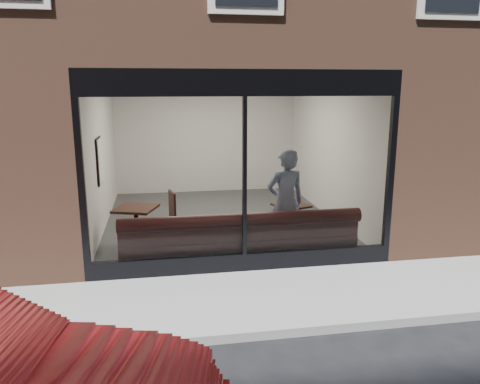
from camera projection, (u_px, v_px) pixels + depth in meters
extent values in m
plane|color=black|center=(275.00, 335.00, 5.68)|extent=(120.00, 120.00, 0.00)
cube|color=gray|center=(258.00, 298.00, 6.64)|extent=(40.00, 2.00, 0.01)
cube|color=gray|center=(276.00, 333.00, 5.62)|extent=(40.00, 0.10, 0.12)
cube|color=brown|center=(65.00, 138.00, 12.38)|extent=(2.50, 12.00, 3.20)
cube|color=brown|center=(334.00, 133.00, 13.63)|extent=(2.50, 12.00, 3.20)
cube|color=brown|center=(197.00, 126.00, 15.89)|extent=(5.00, 6.00, 3.20)
plane|color=#2D2D30|center=(221.00, 220.00, 10.48)|extent=(6.00, 6.00, 0.00)
plane|color=white|center=(219.00, 74.00, 9.77)|extent=(6.00, 6.00, 0.00)
plane|color=silver|center=(206.00, 135.00, 13.00)|extent=(5.00, 0.00, 5.00)
plane|color=silver|center=(101.00, 152.00, 9.71)|extent=(0.00, 6.00, 6.00)
plane|color=silver|center=(329.00, 147.00, 10.54)|extent=(0.00, 6.00, 6.00)
cube|color=black|center=(244.00, 262.00, 7.61)|extent=(5.00, 0.10, 0.30)
cube|color=black|center=(245.00, 83.00, 6.98)|extent=(5.00, 0.10, 0.40)
cube|color=black|center=(245.00, 178.00, 7.30)|extent=(0.06, 0.10, 2.50)
plane|color=white|center=(245.00, 178.00, 7.27)|extent=(4.80, 0.00, 4.80)
cube|color=#341312|center=(240.00, 249.00, 7.98)|extent=(4.00, 0.55, 0.45)
imported|color=#8596B6|center=(285.00, 203.00, 8.21)|extent=(0.75, 0.55, 1.90)
cube|color=#321B13|center=(136.00, 209.00, 8.63)|extent=(0.89, 0.89, 0.05)
cube|color=#321B13|center=(291.00, 205.00, 8.86)|extent=(0.74, 0.74, 0.04)
cube|color=#321B13|center=(163.00, 227.00, 9.17)|extent=(0.54, 0.54, 0.04)
cube|color=white|center=(100.00, 161.00, 9.18)|extent=(0.02, 0.64, 0.85)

